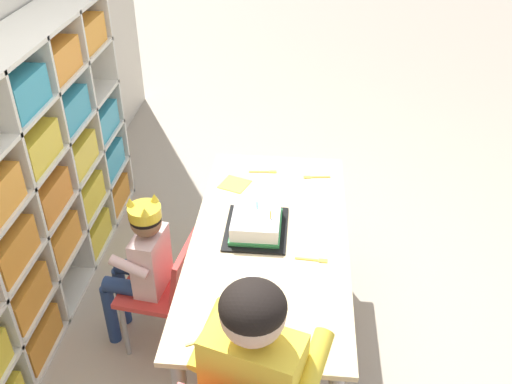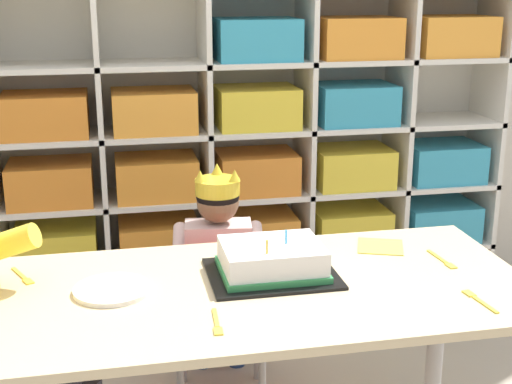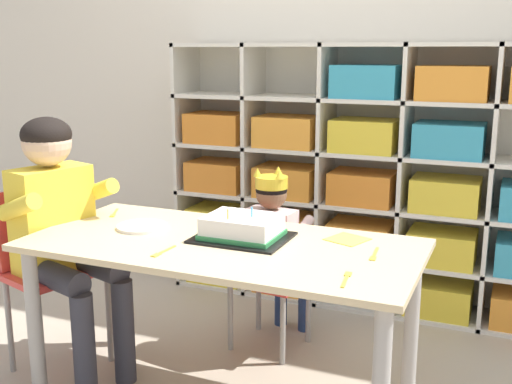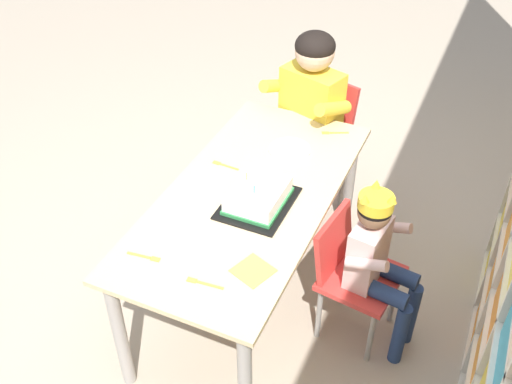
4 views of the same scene
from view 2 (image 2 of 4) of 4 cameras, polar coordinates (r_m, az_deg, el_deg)
storage_cubby_shelf at (r=2.95m, az=0.18°, el=1.59°), size 2.02×0.31×1.32m
activity_table at (r=1.87m, az=0.13°, el=-9.90°), size 1.38×0.66×0.63m
classroom_chair_blue at (r=2.35m, az=-2.82°, el=-9.28°), size 0.36×0.36×0.59m
child_with_crown at (r=2.39m, az=-2.95°, el=-5.03°), size 0.32×0.32×0.80m
birthday_cake_on_tray at (r=1.88m, az=1.25°, el=-5.50°), size 0.33×0.26×0.12m
paper_plate_stack at (r=1.83m, az=-11.17°, el=-7.50°), size 0.19×0.19×0.01m
paper_napkin_square at (r=2.11m, az=9.70°, el=-4.21°), size 0.16×0.16×0.00m
fork_by_napkin at (r=1.97m, az=-17.75°, el=-6.33°), size 0.07×0.12×0.00m
fork_near_cake_tray at (r=1.83m, az=16.99°, el=-8.06°), size 0.03×0.13×0.00m
fork_near_child_seat at (r=2.04m, az=14.40°, el=-5.20°), size 0.03×0.14×0.00m
fork_scattered_mid_table at (r=1.64m, az=-3.08°, el=-10.22°), size 0.02×0.13×0.00m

